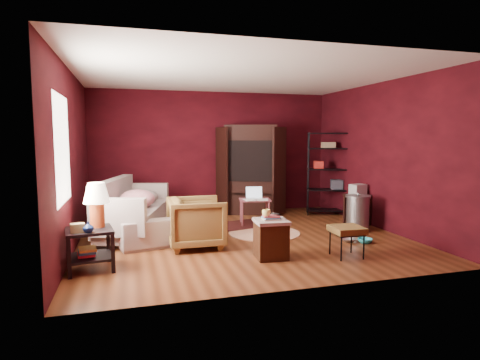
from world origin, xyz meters
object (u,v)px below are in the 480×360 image
object	(u,v)px
sofa	(132,212)
laptop_desk	(255,202)
side_table	(93,218)
wire_shelving	(328,170)
hamper	(271,238)
tv_armoire	(251,168)
armchair	(196,220)

from	to	relation	value
sofa	laptop_desk	world-z (taller)	sofa
side_table	laptop_desk	xyz separation A→B (m)	(2.90, 2.00, -0.22)
wire_shelving	hamper	bearing A→B (deg)	-108.69
side_table	tv_armoire	world-z (taller)	tv_armoire
sofa	hamper	xyz separation A→B (m)	(1.93, -1.93, -0.14)
side_table	sofa	bearing A→B (deg)	73.30
tv_armoire	wire_shelving	distance (m)	1.76
armchair	laptop_desk	distance (m)	1.93
armchair	tv_armoire	world-z (taller)	tv_armoire
armchair	side_table	size ratio (longest dim) A/B	0.76
hamper	tv_armoire	xyz separation A→B (m)	(0.76, 3.43, 0.77)
sofa	laptop_desk	xyz separation A→B (m)	(2.39, 0.29, 0.03)
wire_shelving	side_table	bearing A→B (deg)	-129.95
hamper	tv_armoire	bearing A→B (deg)	77.55
laptop_desk	armchair	bearing A→B (deg)	-125.74
laptop_desk	wire_shelving	bearing A→B (deg)	27.95
wire_shelving	laptop_desk	bearing A→B (deg)	-141.12
hamper	wire_shelving	xyz separation A→B (m)	(2.40, 2.81, 0.73)
sofa	side_table	xyz separation A→B (m)	(-0.51, -1.71, 0.25)
tv_armoire	side_table	bearing A→B (deg)	-114.73
laptop_desk	tv_armoire	bearing A→B (deg)	87.28
armchair	wire_shelving	xyz separation A→B (m)	(3.35, 1.92, 0.59)
sofa	tv_armoire	distance (m)	3.14
tv_armoire	hamper	bearing A→B (deg)	-82.38
sofa	wire_shelving	distance (m)	4.46
wire_shelving	tv_armoire	bearing A→B (deg)	-178.92
armchair	laptop_desk	size ratio (longest dim) A/B	1.16
armchair	tv_armoire	xyz separation A→B (m)	(1.70, 2.55, 0.62)
side_table	laptop_desk	distance (m)	3.54
tv_armoire	wire_shelving	world-z (taller)	tv_armoire
armchair	laptop_desk	bearing A→B (deg)	-45.53
tv_armoire	sofa	bearing A→B (deg)	-130.61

